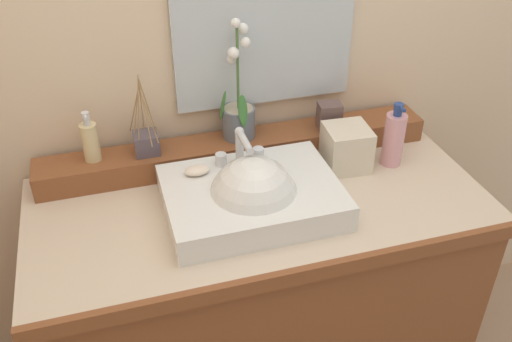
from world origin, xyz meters
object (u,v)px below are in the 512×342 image
at_px(sink_basin, 253,198).
at_px(reed_diffuser, 146,142).
at_px(soap_bar, 197,170).
at_px(potted_plant, 238,112).
at_px(soap_dispenser, 90,141).
at_px(lotion_bottle, 394,138).
at_px(tissue_box, 346,148).
at_px(trinket_box, 329,116).

height_order(sink_basin, reed_diffuser, reed_diffuser).
distance_m(sink_basin, soap_bar, 0.17).
height_order(potted_plant, soap_dispenser, potted_plant).
height_order(soap_dispenser, lotion_bottle, soap_dispenser).
bearing_deg(soap_dispenser, soap_bar, -31.50).
bearing_deg(lotion_bottle, soap_dispenser, 169.59).
bearing_deg(soap_dispenser, tissue_box, -10.54).
height_order(reed_diffuser, tissue_box, reed_diffuser).
xyz_separation_m(potted_plant, trinket_box, (0.29, -0.03, -0.04)).
height_order(sink_basin, tissue_box, sink_basin).
bearing_deg(tissue_box, soap_bar, -176.35).
xyz_separation_m(soap_dispenser, lotion_bottle, (0.88, -0.16, -0.05)).
xyz_separation_m(sink_basin, potted_plant, (0.04, 0.28, 0.12)).
relative_size(trinket_box, tissue_box, 0.64).
distance_m(sink_basin, lotion_bottle, 0.49).
relative_size(reed_diffuser, trinket_box, 2.92).
bearing_deg(soap_dispenser, trinket_box, -1.68).
bearing_deg(lotion_bottle, reed_diffuser, 167.81).
xyz_separation_m(sink_basin, tissue_box, (0.33, 0.13, 0.02)).
bearing_deg(trinket_box, reed_diffuser, -174.02).
distance_m(sink_basin, reed_diffuser, 0.37).
bearing_deg(lotion_bottle, potted_plant, 158.84).
xyz_separation_m(trinket_box, lotion_bottle, (0.15, -0.14, -0.03)).
relative_size(sink_basin, soap_dispenser, 3.09).
bearing_deg(trinket_box, tissue_box, -76.93).
bearing_deg(soap_dispenser, sink_basin, -34.05).
height_order(potted_plant, trinket_box, potted_plant).
xyz_separation_m(soap_bar, reed_diffuser, (-0.12, 0.16, 0.02)).
distance_m(soap_bar, lotion_bottle, 0.61).
xyz_separation_m(soap_bar, potted_plant, (0.17, 0.18, 0.07)).
height_order(sink_basin, trinket_box, sink_basin).
bearing_deg(soap_bar, sink_basin, -38.94).
bearing_deg(reed_diffuser, soap_bar, -54.13).
xyz_separation_m(soap_dispenser, tissue_box, (0.73, -0.14, -0.07)).
relative_size(reed_diffuser, lotion_bottle, 1.21).
xyz_separation_m(sink_basin, soap_bar, (-0.13, 0.10, 0.05)).
relative_size(sink_basin, lotion_bottle, 2.30).
bearing_deg(sink_basin, soap_dispenser, 145.95).
xyz_separation_m(soap_dispenser, trinket_box, (0.72, -0.02, -0.02)).
xyz_separation_m(sink_basin, trinket_box, (0.32, 0.25, 0.08)).
distance_m(soap_bar, trinket_box, 0.48).
relative_size(lotion_bottle, tissue_box, 1.55).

